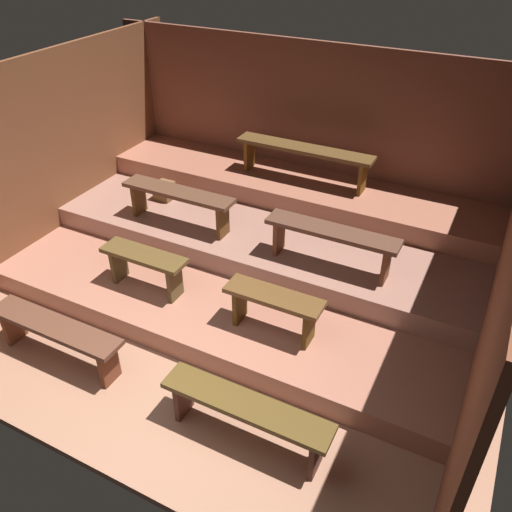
{
  "coord_description": "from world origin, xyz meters",
  "views": [
    {
      "loc": [
        2.55,
        -2.18,
        4.05
      ],
      "look_at": [
        0.23,
        2.33,
        0.6
      ],
      "focal_mm": 37.07,
      "sensor_mm": 36.0,
      "label": 1
    }
  ],
  "objects_px": {
    "bench_floor_right": "(246,411)",
    "wooden_crate_middle": "(165,191)",
    "bench_floor_left": "(56,332)",
    "bench_lower_left": "(145,262)",
    "bench_middle_right": "(332,237)",
    "bench_upper_center": "(304,153)",
    "bench_middle_left": "(178,197)",
    "bench_lower_right": "(274,304)"
  },
  "relations": [
    {
      "from": "bench_middle_left",
      "to": "wooden_crate_middle",
      "type": "xyz_separation_m",
      "value": [
        -0.59,
        0.49,
        -0.26
      ]
    },
    {
      "from": "bench_lower_left",
      "to": "bench_middle_left",
      "type": "distance_m",
      "value": 1.09
    },
    {
      "from": "bench_floor_right",
      "to": "bench_middle_right",
      "type": "height_order",
      "value": "bench_middle_right"
    },
    {
      "from": "bench_floor_right",
      "to": "wooden_crate_middle",
      "type": "bearing_deg",
      "value": 135.43
    },
    {
      "from": "bench_floor_left",
      "to": "bench_upper_center",
      "type": "bearing_deg",
      "value": 71.8
    },
    {
      "from": "bench_floor_right",
      "to": "bench_middle_left",
      "type": "xyz_separation_m",
      "value": [
        -2.13,
        2.18,
        0.53
      ]
    },
    {
      "from": "bench_lower_right",
      "to": "bench_middle_right",
      "type": "bearing_deg",
      "value": 78.25
    },
    {
      "from": "bench_lower_right",
      "to": "bench_middle_left",
      "type": "distance_m",
      "value": 2.13
    },
    {
      "from": "bench_upper_center",
      "to": "wooden_crate_middle",
      "type": "height_order",
      "value": "bench_upper_center"
    },
    {
      "from": "bench_floor_right",
      "to": "bench_middle_right",
      "type": "distance_m",
      "value": 2.25
    },
    {
      "from": "wooden_crate_middle",
      "to": "bench_floor_right",
      "type": "bearing_deg",
      "value": -44.57
    },
    {
      "from": "bench_lower_left",
      "to": "bench_lower_right",
      "type": "distance_m",
      "value": 1.62
    },
    {
      "from": "bench_lower_right",
      "to": "bench_middle_left",
      "type": "height_order",
      "value": "bench_middle_left"
    },
    {
      "from": "bench_lower_left",
      "to": "bench_middle_right",
      "type": "height_order",
      "value": "bench_middle_right"
    },
    {
      "from": "bench_floor_right",
      "to": "bench_upper_center",
      "type": "relative_size",
      "value": 0.82
    },
    {
      "from": "bench_lower_left",
      "to": "wooden_crate_middle",
      "type": "distance_m",
      "value": 1.72
    },
    {
      "from": "bench_lower_left",
      "to": "bench_lower_right",
      "type": "height_order",
      "value": "same"
    },
    {
      "from": "bench_middle_right",
      "to": "bench_floor_right",
      "type": "bearing_deg",
      "value": -88.06
    },
    {
      "from": "bench_middle_right",
      "to": "bench_lower_left",
      "type": "bearing_deg",
      "value": -150.6
    },
    {
      "from": "bench_floor_left",
      "to": "bench_lower_right",
      "type": "xyz_separation_m",
      "value": [
        1.91,
        1.15,
        0.24
      ]
    },
    {
      "from": "bench_floor_right",
      "to": "bench_middle_right",
      "type": "relative_size",
      "value": 1.02
    },
    {
      "from": "bench_floor_right",
      "to": "bench_middle_left",
      "type": "distance_m",
      "value": 3.09
    },
    {
      "from": "bench_floor_left",
      "to": "bench_floor_right",
      "type": "height_order",
      "value": "same"
    },
    {
      "from": "bench_middle_left",
      "to": "wooden_crate_middle",
      "type": "relative_size",
      "value": 6.31
    },
    {
      "from": "wooden_crate_middle",
      "to": "bench_lower_right",
      "type": "bearing_deg",
      "value": -32.14
    },
    {
      "from": "bench_floor_right",
      "to": "bench_middle_left",
      "type": "height_order",
      "value": "bench_middle_left"
    },
    {
      "from": "bench_floor_left",
      "to": "bench_lower_left",
      "type": "relative_size",
      "value": 1.51
    },
    {
      "from": "bench_floor_right",
      "to": "bench_floor_left",
      "type": "bearing_deg",
      "value": 180.0
    },
    {
      "from": "bench_lower_right",
      "to": "wooden_crate_middle",
      "type": "xyz_separation_m",
      "value": [
        -2.42,
        1.52,
        0.02
      ]
    },
    {
      "from": "bench_lower_right",
      "to": "wooden_crate_middle",
      "type": "bearing_deg",
      "value": 147.86
    },
    {
      "from": "bench_floor_right",
      "to": "bench_upper_center",
      "type": "bearing_deg",
      "value": 105.79
    },
    {
      "from": "bench_floor_left",
      "to": "wooden_crate_middle",
      "type": "relative_size",
      "value": 6.46
    },
    {
      "from": "bench_lower_right",
      "to": "bench_middle_left",
      "type": "xyz_separation_m",
      "value": [
        -1.84,
        1.03,
        0.29
      ]
    },
    {
      "from": "bench_middle_right",
      "to": "wooden_crate_middle",
      "type": "bearing_deg",
      "value": 169.53
    },
    {
      "from": "bench_middle_left",
      "to": "bench_floor_left",
      "type": "bearing_deg",
      "value": -91.94
    },
    {
      "from": "bench_middle_right",
      "to": "bench_lower_right",
      "type": "bearing_deg",
      "value": -101.75
    },
    {
      "from": "bench_lower_right",
      "to": "wooden_crate_middle",
      "type": "height_order",
      "value": "wooden_crate_middle"
    },
    {
      "from": "bench_floor_right",
      "to": "bench_lower_right",
      "type": "xyz_separation_m",
      "value": [
        -0.29,
        1.15,
        0.24
      ]
    },
    {
      "from": "bench_floor_left",
      "to": "wooden_crate_middle",
      "type": "xyz_separation_m",
      "value": [
        -0.51,
        2.67,
        0.26
      ]
    },
    {
      "from": "bench_floor_left",
      "to": "bench_floor_right",
      "type": "relative_size",
      "value": 1.0
    },
    {
      "from": "bench_floor_left",
      "to": "bench_lower_left",
      "type": "bearing_deg",
      "value": 75.88
    },
    {
      "from": "bench_lower_right",
      "to": "bench_middle_right",
      "type": "relative_size",
      "value": 0.68
    }
  ]
}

